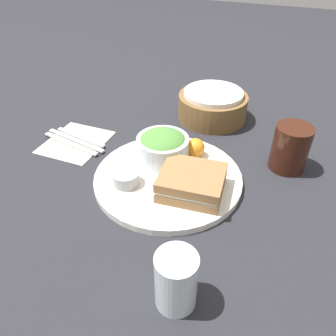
# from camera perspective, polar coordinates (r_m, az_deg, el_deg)

# --- Properties ---
(ground_plane) EXTENTS (4.00, 4.00, 0.00)m
(ground_plane) POSITION_cam_1_polar(r_m,az_deg,el_deg) (0.74, -0.00, -2.20)
(ground_plane) COLOR #232328
(plate) EXTENTS (0.33, 0.33, 0.02)m
(plate) POSITION_cam_1_polar(r_m,az_deg,el_deg) (0.74, -0.00, -1.72)
(plate) COLOR white
(plate) RESTS_ON ground_plane
(sandwich) EXTENTS (0.14, 0.13, 0.05)m
(sandwich) POSITION_cam_1_polar(r_m,az_deg,el_deg) (0.68, 4.17, -2.50)
(sandwich) COLOR olive
(sandwich) RESTS_ON plate
(salad_bowl) EXTENTS (0.12, 0.12, 0.07)m
(salad_bowl) POSITION_cam_1_polar(r_m,az_deg,el_deg) (0.76, -0.92, 3.89)
(salad_bowl) COLOR silver
(salad_bowl) RESTS_ON plate
(dressing_cup) EXTENTS (0.06, 0.06, 0.03)m
(dressing_cup) POSITION_cam_1_polar(r_m,az_deg,el_deg) (0.71, -7.35, -1.75)
(dressing_cup) COLOR #99999E
(dressing_cup) RESTS_ON plate
(orange_wedge) EXTENTS (0.05, 0.05, 0.05)m
(orange_wedge) POSITION_cam_1_polar(r_m,az_deg,el_deg) (0.78, 4.77, 3.55)
(orange_wedge) COLOR orange
(orange_wedge) RESTS_ON plate
(drink_glass) EXTENTS (0.08, 0.08, 0.11)m
(drink_glass) POSITION_cam_1_polar(r_m,az_deg,el_deg) (0.80, 20.53, 3.31)
(drink_glass) COLOR #38190F
(drink_glass) RESTS_ON ground_plane
(bread_basket) EXTENTS (0.20, 0.20, 0.08)m
(bread_basket) POSITION_cam_1_polar(r_m,az_deg,el_deg) (0.97, 7.75, 10.73)
(bread_basket) COLOR brown
(bread_basket) RESTS_ON ground_plane
(napkin) EXTENTS (0.15, 0.17, 0.00)m
(napkin) POSITION_cam_1_polar(r_m,az_deg,el_deg) (0.90, -15.75, 4.41)
(napkin) COLOR beige
(napkin) RESTS_ON ground_plane
(fork) EXTENTS (0.18, 0.05, 0.01)m
(fork) POSITION_cam_1_polar(r_m,az_deg,el_deg) (0.89, -16.62, 4.10)
(fork) COLOR silver
(fork) RESTS_ON napkin
(knife) EXTENTS (0.19, 0.05, 0.01)m
(knife) POSITION_cam_1_polar(r_m,az_deg,el_deg) (0.90, -15.80, 4.65)
(knife) COLOR silver
(knife) RESTS_ON napkin
(spoon) EXTENTS (0.16, 0.04, 0.01)m
(spoon) POSITION_cam_1_polar(r_m,az_deg,el_deg) (0.91, -14.99, 5.18)
(spoon) COLOR silver
(spoon) RESTS_ON napkin
(water_glass) EXTENTS (0.06, 0.06, 0.10)m
(water_glass) POSITION_cam_1_polar(r_m,az_deg,el_deg) (0.51, 1.41, -19.01)
(water_glass) COLOR silver
(water_glass) RESTS_ON ground_plane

